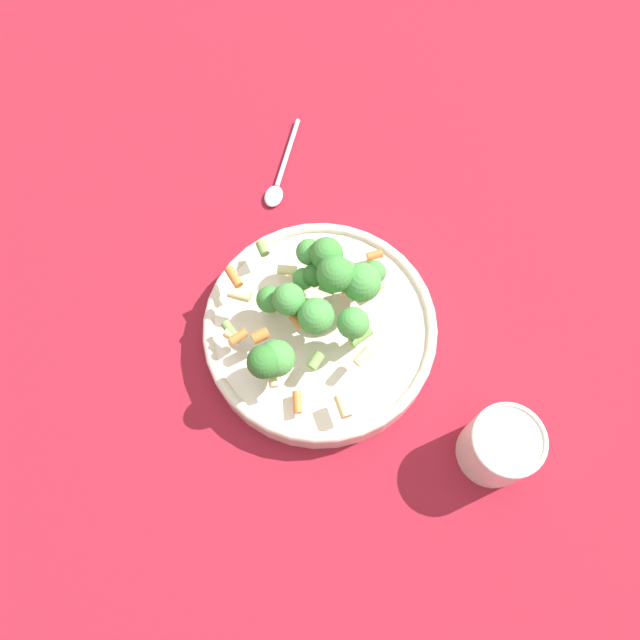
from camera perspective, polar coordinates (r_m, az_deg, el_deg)
The scene contains 5 objects.
ground_plane at distance 0.82m, azimuth 0.00°, elevation -1.48°, with size 3.00×3.00×0.00m, color maroon.
bowl at distance 0.80m, azimuth 0.00°, elevation -0.90°, with size 0.30×0.30×0.04m.
pasta_salad at distance 0.74m, azimuth -0.28°, elevation 1.72°, with size 0.24×0.22×0.09m.
cup at distance 0.76m, azimuth 16.15°, elevation -11.01°, with size 0.09×0.09×0.09m.
spoon at distance 0.93m, azimuth -3.75°, elevation 12.74°, with size 0.16×0.05×0.01m.
Camera 1 is at (0.25, 0.12, 0.77)m, focal length 35.00 mm.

